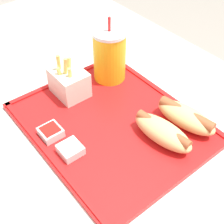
# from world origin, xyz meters

# --- Properties ---
(dining_table) EXTENTS (1.44, 0.84, 0.74)m
(dining_table) POSITION_xyz_m (0.00, 0.00, 0.37)
(dining_table) COLOR beige
(dining_table) RESTS_ON ground_plane
(food_tray) EXTENTS (0.42, 0.34, 0.01)m
(food_tray) POSITION_xyz_m (0.03, 0.00, 0.74)
(food_tray) COLOR red
(food_tray) RESTS_ON dining_table
(soda_cup) EXTENTS (0.09, 0.09, 0.17)m
(soda_cup) POSITION_xyz_m (-0.11, 0.10, 0.82)
(soda_cup) COLOR gold
(soda_cup) RESTS_ON food_tray
(hot_dog_far) EXTENTS (0.15, 0.08, 0.05)m
(hot_dog_far) POSITION_xyz_m (0.14, 0.13, 0.77)
(hot_dog_far) COLOR #DBB270
(hot_dog_far) RESTS_ON food_tray
(hot_dog_near) EXTENTS (0.15, 0.07, 0.05)m
(hot_dog_near) POSITION_xyz_m (0.14, 0.05, 0.77)
(hot_dog_near) COLOR #DBB270
(hot_dog_near) RESTS_ON food_tray
(fries_carton) EXTENTS (0.09, 0.07, 0.11)m
(fries_carton) POSITION_xyz_m (-0.12, -0.02, 0.78)
(fries_carton) COLOR silver
(fries_carton) RESTS_ON food_tray
(sauce_cup_mayo) EXTENTS (0.05, 0.05, 0.02)m
(sauce_cup_mayo) POSITION_xyz_m (0.05, -0.12, 0.76)
(sauce_cup_mayo) COLOR silver
(sauce_cup_mayo) RESTS_ON food_tray
(sauce_cup_ketchup) EXTENTS (0.05, 0.05, 0.02)m
(sauce_cup_ketchup) POSITION_xyz_m (-0.02, -0.13, 0.76)
(sauce_cup_ketchup) COLOR silver
(sauce_cup_ketchup) RESTS_ON food_tray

